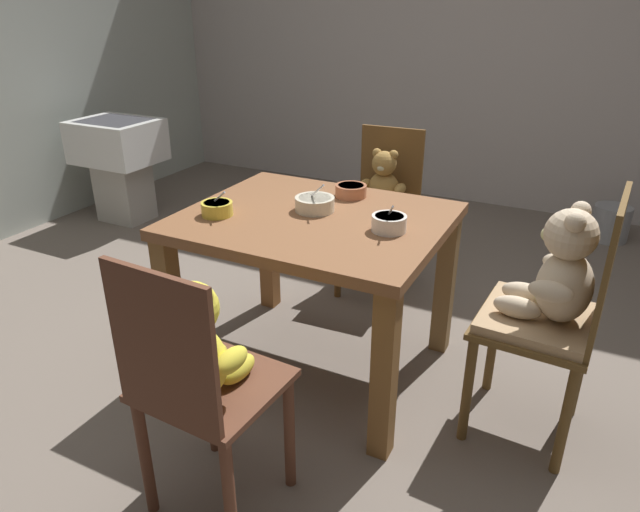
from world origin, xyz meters
name	(u,v)px	position (x,y,z in m)	size (l,w,h in m)	color
ground_plane	(315,367)	(0.00, 0.00, -0.02)	(5.20, 5.20, 0.04)	#70645A
wall_rear	(479,17)	(0.00, 2.56, 1.35)	(5.20, 0.08, 2.70)	#B4ABA7
dining_table	(314,244)	(0.00, 0.00, 0.58)	(1.02, 0.85, 0.70)	brown
teddy_chair_far_center	(382,196)	(-0.03, 0.85, 0.52)	(0.39, 0.42, 0.86)	brown
teddy_chair_near_front	(199,364)	(0.07, -0.84, 0.55)	(0.40, 0.39, 0.89)	brown
teddy_chair_near_right	(556,293)	(0.92, -0.01, 0.59)	(0.41, 0.42, 0.95)	brown
porridge_bowl_terracotta_far_center	(351,191)	(0.03, 0.28, 0.73)	(0.14, 0.14, 0.05)	#B46A48
porridge_bowl_yellow_near_left	(217,208)	(-0.34, -0.17, 0.73)	(0.13, 0.12, 0.12)	yellow
porridge_bowl_white_near_right	(389,223)	(0.32, -0.02, 0.73)	(0.13, 0.13, 0.12)	white
porridge_bowl_cream_center	(315,204)	(-0.02, 0.05, 0.73)	(0.16, 0.16, 0.13)	beige
sink_basin	(119,155)	(-2.05, 0.99, 0.47)	(0.55, 0.45, 0.72)	#B7B2A8
metal_pail	(611,223)	(1.10, 2.15, 0.12)	(0.24, 0.24, 0.23)	#93969B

